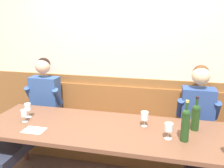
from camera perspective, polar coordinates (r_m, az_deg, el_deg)
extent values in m
cube|color=beige|center=(3.17, 2.67, 7.89)|extent=(6.80, 0.08, 2.80)
cube|color=brown|center=(3.35, 2.31, -7.24)|extent=(6.80, 0.03, 1.05)
cube|color=brown|center=(3.28, 1.47, -13.66)|extent=(2.81, 0.42, 0.44)
cube|color=brown|center=(3.17, 1.50, -9.77)|extent=(2.76, 0.39, 0.05)
cube|color=brown|center=(3.25, 2.22, -4.39)|extent=(2.81, 0.04, 0.45)
cube|color=brown|center=(2.45, -1.86, -10.80)|extent=(2.51, 0.84, 0.04)
cylinder|color=brown|center=(3.37, -20.43, -11.32)|extent=(0.07, 0.07, 0.71)
cylinder|color=brown|center=(2.92, 24.29, -15.93)|extent=(0.07, 0.07, 0.71)
cube|color=#292E41|center=(3.06, -20.67, -12.40)|extent=(0.33, 1.12, 0.11)
cube|color=#2F4E8A|center=(3.40, -15.65, -3.02)|extent=(0.39, 0.19, 0.56)
sphere|color=#E0B093|center=(3.29, -16.26, 4.05)|extent=(0.19, 0.19, 0.19)
sphere|color=black|center=(3.31, -16.08, 4.54)|extent=(0.18, 0.18, 0.18)
cylinder|color=#2F4E8A|center=(3.46, -18.99, -2.39)|extent=(0.08, 0.20, 0.27)
cylinder|color=#2F4E8A|center=(3.26, -12.84, -2.97)|extent=(0.08, 0.20, 0.27)
cube|color=#2B2936|center=(2.63, 20.48, -17.21)|extent=(0.31, 1.12, 0.11)
cube|color=navy|center=(3.02, 19.76, -5.90)|extent=(0.37, 0.22, 0.54)
sphere|color=beige|center=(2.90, 20.51, 1.86)|extent=(0.20, 0.20, 0.20)
sphere|color=brown|center=(2.91, 20.50, 2.46)|extent=(0.19, 0.19, 0.19)
cylinder|color=navy|center=(2.95, 16.04, -5.50)|extent=(0.08, 0.20, 0.27)
cylinder|color=navy|center=(3.01, 23.68, -5.86)|extent=(0.08, 0.20, 0.27)
cylinder|color=#1E3D18|center=(2.49, 19.31, -8.14)|extent=(0.08, 0.08, 0.21)
sphere|color=#1E3D18|center=(2.45, 19.55, -5.63)|extent=(0.08, 0.08, 0.08)
cylinder|color=#1E3D18|center=(2.43, 19.66, -4.37)|extent=(0.03, 0.03, 0.09)
cylinder|color=black|center=(2.41, 19.78, -3.10)|extent=(0.03, 0.03, 0.02)
cylinder|color=#1F401A|center=(2.24, 17.11, -10.03)|extent=(0.08, 0.08, 0.25)
sphere|color=#1F401A|center=(2.18, 17.39, -6.75)|extent=(0.08, 0.08, 0.08)
cylinder|color=#1F401A|center=(2.16, 17.50, -5.39)|extent=(0.03, 0.03, 0.09)
cylinder|color=gold|center=(2.15, 17.62, -3.98)|extent=(0.03, 0.03, 0.02)
cylinder|color=silver|center=(2.84, -19.34, -7.43)|extent=(0.07, 0.07, 0.00)
cylinder|color=silver|center=(2.83, -19.41, -6.67)|extent=(0.01, 0.01, 0.08)
cylinder|color=silver|center=(2.80, -19.55, -5.19)|extent=(0.07, 0.07, 0.08)
cylinder|color=silver|center=(2.49, 7.71, -9.90)|extent=(0.06, 0.06, 0.00)
cylinder|color=silver|center=(2.48, 7.74, -9.14)|extent=(0.01, 0.01, 0.07)
cylinder|color=silver|center=(2.45, 7.80, -7.53)|extent=(0.08, 0.08, 0.08)
cylinder|color=silver|center=(2.29, 13.26, -12.56)|extent=(0.07, 0.07, 0.00)
cylinder|color=silver|center=(2.27, 13.32, -11.66)|extent=(0.01, 0.01, 0.08)
cylinder|color=silver|center=(2.24, 13.44, -9.99)|extent=(0.08, 0.08, 0.07)
cylinder|color=silver|center=(2.73, -20.14, -8.42)|extent=(0.06, 0.06, 0.00)
cylinder|color=silver|center=(2.72, -20.20, -7.80)|extent=(0.01, 0.01, 0.06)
cylinder|color=silver|center=(2.70, -20.32, -6.53)|extent=(0.07, 0.07, 0.07)
cylinder|color=#E4DF8E|center=(2.71, -20.27, -7.03)|extent=(0.06, 0.06, 0.02)
cylinder|color=silver|center=(2.57, 17.24, -8.64)|extent=(0.06, 0.06, 0.09)
cube|color=white|center=(2.50, -18.18, -10.45)|extent=(0.21, 0.15, 0.00)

